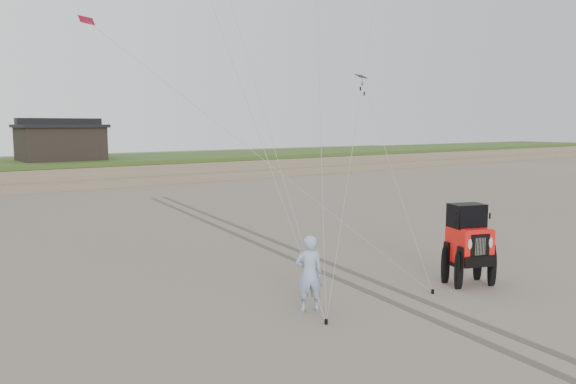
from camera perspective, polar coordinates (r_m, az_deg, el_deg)
name	(u,v)px	position (r m, az deg, el deg)	size (l,w,h in m)	color
ground	(369,301)	(15.01, 8.20, -10.92)	(160.00, 160.00, 0.00)	#6B6054
dune_ridge	(34,172)	(48.82, -24.43, 1.86)	(160.00, 14.25, 1.73)	#7A6B54
cabin	(60,141)	(48.67, -22.14, 4.80)	(6.40, 5.40, 3.35)	black
jeep	(469,253)	(16.89, 17.91, -5.91)	(2.15, 4.98, 1.85)	#FF1A14
man	(309,273)	(13.89, 2.16, -8.26)	(0.69, 0.45, 1.89)	#849FCC
stake_main	(326,322)	(13.26, 3.90, -13.01)	(0.08, 0.08, 0.12)	black
stake_aux	(433,291)	(15.95, 14.48, -9.76)	(0.08, 0.08, 0.12)	black
tire_tracks	(262,241)	(22.26, -2.70, -4.96)	(5.22, 29.74, 0.01)	#4C443D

